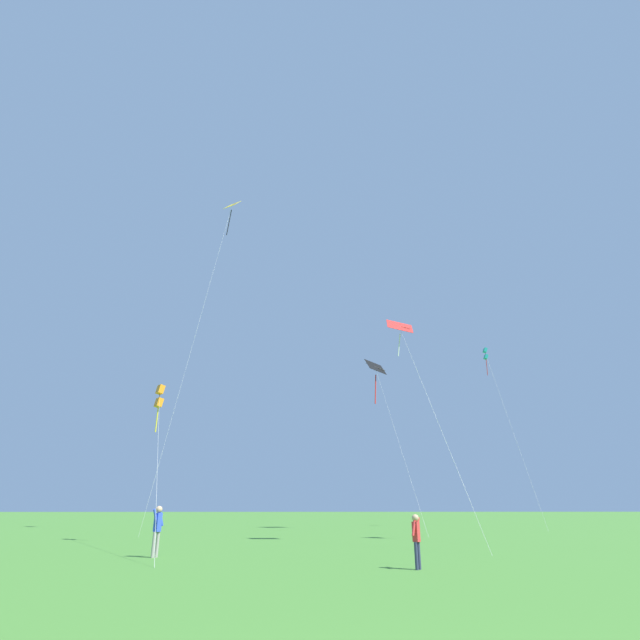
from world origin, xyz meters
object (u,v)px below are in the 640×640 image
person_foreground_watcher (157,526)px  person_far_back (416,536)px  kite_yellow_diamond (228,220)px  kite_black_large (376,376)px  kite_red_high (401,334)px  kite_teal_box (486,356)px  kite_orange_box (159,398)px

person_foreground_watcher → person_far_back: bearing=-24.9°
person_far_back → kite_yellow_diamond: bearing=114.0°
kite_black_large → kite_red_high: kite_black_large is taller
person_foreground_watcher → person_far_back: 9.87m
kite_black_large → person_far_back: 30.12m
kite_teal_box → person_far_back: bearing=-115.6°
kite_black_large → kite_yellow_diamond: size_ratio=0.51×
kite_teal_box → kite_black_large: size_ratio=1.15×
kite_yellow_diamond → kite_orange_box: 21.95m
person_foreground_watcher → kite_red_high: bearing=30.7°
kite_teal_box → kite_orange_box: size_ratio=1.42×
kite_yellow_diamond → kite_orange_box: kite_yellow_diamond is taller
kite_orange_box → kite_red_high: bearing=-5.9°
kite_teal_box → kite_orange_box: 33.25m
kite_yellow_diamond → kite_black_large: bearing=16.2°
kite_orange_box → person_far_back: size_ratio=7.59×
kite_black_large → kite_yellow_diamond: (-13.62, -3.97, 13.52)m
kite_black_large → person_far_back: kite_black_large is taller
kite_yellow_diamond → kite_red_high: 23.52m
kite_teal_box → person_foreground_watcher: size_ratio=9.26×
person_foreground_watcher → kite_yellow_diamond: bearing=94.5°
kite_black_large → kite_orange_box: bearing=-134.2°
kite_red_high → person_foreground_watcher: size_ratio=6.79×
kite_yellow_diamond → person_foreground_watcher: size_ratio=15.91×
kite_teal_box → kite_red_high: size_ratio=1.36×
kite_teal_box → kite_orange_box: (-26.40, -18.47, -8.21)m
kite_teal_box → kite_red_high: (-12.54, -19.90, -4.64)m
kite_teal_box → person_foreground_watcher: 38.47m
person_far_back → person_foreground_watcher: bearing=155.1°
kite_black_large → person_far_back: size_ratio=9.38×
kite_black_large → kite_yellow_diamond: kite_yellow_diamond is taller
kite_orange_box → person_foreground_watcher: bearing=-71.2°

